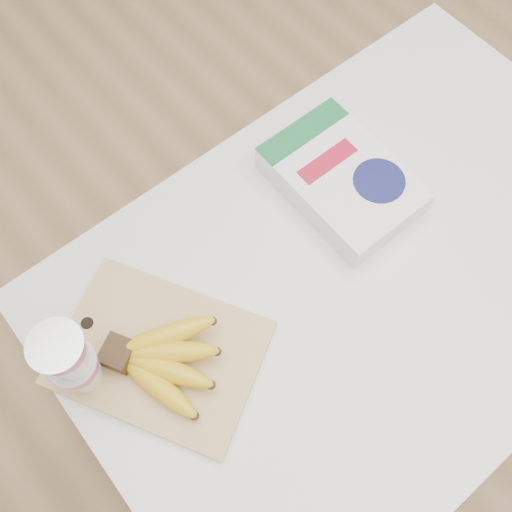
{
  "coord_description": "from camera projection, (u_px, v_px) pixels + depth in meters",
  "views": [
    {
      "loc": [
        -0.4,
        -0.18,
        1.66
      ],
      "look_at": [
        -0.15,
        0.12,
        0.83
      ],
      "focal_mm": 40.0,
      "sensor_mm": 36.0,
      "label": 1
    }
  ],
  "objects": [
    {
      "name": "table",
      "position": [
        339.0,
        332.0,
        1.32
      ],
      "size": [
        1.05,
        0.7,
        0.79
      ],
      "primitive_type": "cube",
      "color": "white",
      "rests_on": "ground"
    },
    {
      "name": "cutting_board",
      "position": [
        160.0,
        353.0,
        0.88
      ],
      "size": [
        0.35,
        0.38,
        0.02
      ],
      "primitive_type": "cube",
      "rotation": [
        0.0,
        0.0,
        0.51
      ],
      "color": "tan",
      "rests_on": "table"
    },
    {
      "name": "bananas",
      "position": [
        161.0,
        360.0,
        0.85
      ],
      "size": [
        0.18,
        0.18,
        0.06
      ],
      "color": "#382816",
      "rests_on": "cutting_board"
    },
    {
      "name": "yogurt_stack",
      "position": [
        71.0,
        361.0,
        0.78
      ],
      "size": [
        0.08,
        0.08,
        0.17
      ],
      "color": "white",
      "rests_on": "cutting_board"
    },
    {
      "name": "cereal_box",
      "position": [
        342.0,
        180.0,
        0.99
      ],
      "size": [
        0.18,
        0.26,
        0.06
      ],
      "rotation": [
        0.0,
        0.0,
        -0.0
      ],
      "color": "white",
      "rests_on": "table"
    }
  ]
}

